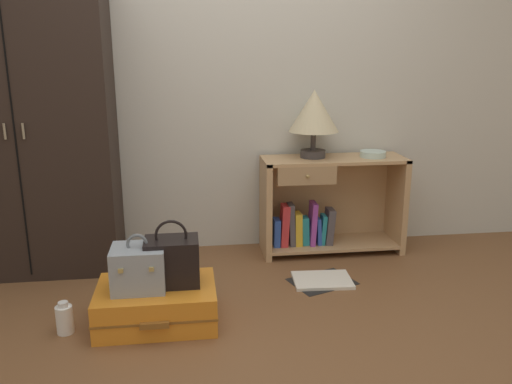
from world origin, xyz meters
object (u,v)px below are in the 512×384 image
(wardrobe, at_px, (26,125))
(train_case, at_px, (139,268))
(open_book_on_floor, at_px, (322,280))
(bookshelf, at_px, (325,206))
(table_lamp, at_px, (314,113))
(handbag, at_px, (172,261))
(bottle, at_px, (65,319))
(suitcase_large, at_px, (157,304))
(bowl, at_px, (373,154))

(wardrobe, xyz_separation_m, train_case, (0.70, -0.83, -0.61))
(open_book_on_floor, bearing_deg, train_case, -160.37)
(train_case, relative_size, open_book_on_floor, 0.67)
(wardrobe, distance_m, bookshelf, 1.99)
(wardrobe, relative_size, table_lamp, 4.11)
(bookshelf, distance_m, handbag, 1.34)
(train_case, distance_m, bottle, 0.44)
(wardrobe, bearing_deg, suitcase_large, -46.47)
(wardrobe, relative_size, bottle, 11.07)
(train_case, distance_m, open_book_on_floor, 1.16)
(table_lamp, relative_size, handbag, 1.31)
(wardrobe, height_order, bookshelf, wardrobe)
(bookshelf, xyz_separation_m, train_case, (-1.20, -0.90, -0.01))
(table_lamp, height_order, open_book_on_floor, table_lamp)
(bowl, distance_m, handbag, 1.62)
(bowl, xyz_separation_m, bottle, (-1.88, -0.91, -0.61))
(suitcase_large, xyz_separation_m, handbag, (0.09, 0.03, 0.23))
(train_case, bearing_deg, table_lamp, 39.61)
(suitcase_large, bearing_deg, bowl, 30.98)
(bookshelf, xyz_separation_m, suitcase_large, (-1.12, -0.88, -0.22))
(bowl, distance_m, open_book_on_floor, 0.96)
(bottle, bearing_deg, suitcase_large, 6.41)
(bowl, bearing_deg, suitcase_large, -149.02)
(table_lamp, xyz_separation_m, bowl, (0.41, -0.04, -0.28))
(table_lamp, distance_m, handbag, 1.43)
(table_lamp, xyz_separation_m, suitcase_large, (-1.03, -0.90, -0.87))
(wardrobe, distance_m, bowl, 2.23)
(bookshelf, bearing_deg, train_case, -143.22)
(bowl, xyz_separation_m, open_book_on_floor, (-0.46, -0.50, -0.68))
(open_book_on_floor, bearing_deg, bowl, 47.30)
(table_lamp, bearing_deg, bottle, -147.17)
(bottle, bearing_deg, wardrobe, 110.68)
(handbag, bearing_deg, table_lamp, 43.06)
(bookshelf, bearing_deg, wardrobe, -178.12)
(bowl, bearing_deg, handbag, -148.17)
(suitcase_large, bearing_deg, wardrobe, 133.53)
(open_book_on_floor, bearing_deg, handbag, -159.11)
(bookshelf, relative_size, train_case, 3.32)
(bottle, relative_size, open_book_on_floor, 0.38)
(train_case, bearing_deg, wardrobe, 130.06)
(train_case, distance_m, handbag, 0.17)
(handbag, relative_size, open_book_on_floor, 0.78)
(wardrobe, distance_m, suitcase_large, 1.40)
(wardrobe, xyz_separation_m, open_book_on_floor, (1.75, -0.46, -0.92))
(bowl, height_order, train_case, bowl)
(suitcase_large, bearing_deg, bottle, -173.59)
(bottle, bearing_deg, table_lamp, 32.83)
(bookshelf, xyz_separation_m, bottle, (-1.57, -0.93, -0.25))
(bookshelf, height_order, open_book_on_floor, bookshelf)
(wardrobe, distance_m, bottle, 1.26)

